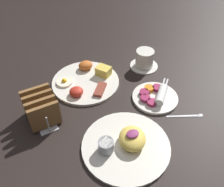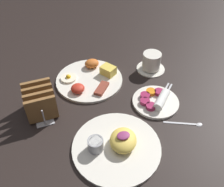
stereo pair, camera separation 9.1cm
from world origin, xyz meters
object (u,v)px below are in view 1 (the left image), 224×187
object	(u,v)px
plate_condiments	(155,96)
coffee_cup	(144,59)
plate_breakfast	(86,80)
plate_foreground	(126,144)
toast_rack	(41,108)

from	to	relation	value
plate_condiments	coffee_cup	xyz separation A→B (m)	(0.07, 0.19, 0.02)
plate_breakfast	plate_foreground	world-z (taller)	plate_foreground
plate_breakfast	plate_foreground	distance (m)	0.34
plate_breakfast	plate_foreground	bearing A→B (deg)	-92.65
plate_foreground	toast_rack	distance (m)	0.31
plate_foreground	coffee_cup	bearing A→B (deg)	49.10
toast_rack	plate_foreground	bearing A→B (deg)	-50.90
plate_condiments	coffee_cup	bearing A→B (deg)	68.35
toast_rack	coffee_cup	distance (m)	0.48
plate_condiments	plate_foreground	world-z (taller)	plate_foreground
toast_rack	coffee_cup	size ratio (longest dim) A/B	1.23
plate_condiments	plate_foreground	xyz separation A→B (m)	(-0.21, -0.13, 0.00)
plate_breakfast	toast_rack	distance (m)	0.24
plate_breakfast	plate_condiments	xyz separation A→B (m)	(0.19, -0.21, 0.00)
plate_condiments	coffee_cup	distance (m)	0.20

